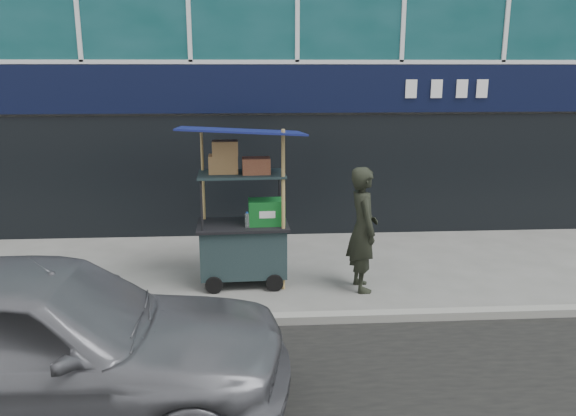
{
  "coord_description": "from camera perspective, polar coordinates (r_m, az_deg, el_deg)",
  "views": [
    {
      "loc": [
        -0.88,
        -7.04,
        3.3
      ],
      "look_at": [
        -0.35,
        1.2,
        1.23
      ],
      "focal_mm": 35.0,
      "sensor_mm": 36.0,
      "label": 1
    }
  ],
  "objects": [
    {
      "name": "ground",
      "position": [
        7.83,
        3.17,
        -10.87
      ],
      "size": [
        80.0,
        80.0,
        0.0
      ],
      "primitive_type": "plane",
      "color": "#60605B",
      "rests_on": "ground"
    },
    {
      "name": "vendor_man",
      "position": [
        8.48,
        7.61,
        -2.14
      ],
      "size": [
        0.52,
        0.73,
        1.9
      ],
      "primitive_type": "imported",
      "rotation": [
        0.0,
        0.0,
        1.66
      ],
      "color": "black",
      "rests_on": "ground"
    },
    {
      "name": "curb",
      "position": [
        7.62,
        3.36,
        -11.1
      ],
      "size": [
        80.0,
        0.18,
        0.12
      ],
      "primitive_type": "cube",
      "color": "gray",
      "rests_on": "ground"
    },
    {
      "name": "parked_car",
      "position": [
        5.87,
        -24.61,
        -12.25
      ],
      "size": [
        4.85,
        1.97,
        1.65
      ],
      "primitive_type": "imported",
      "rotation": [
        0.0,
        0.0,
        1.57
      ],
      "color": "slate",
      "rests_on": "ground"
    },
    {
      "name": "vendor_cart",
      "position": [
        8.68,
        -4.48,
        -2.17
      ],
      "size": [
        1.9,
        1.37,
        2.5
      ],
      "rotation": [
        0.0,
        0.0,
        0.04
      ],
      "color": "#18292A",
      "rests_on": "ground"
    }
  ]
}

